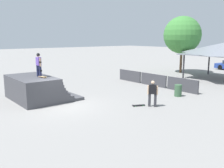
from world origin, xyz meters
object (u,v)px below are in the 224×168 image
object	(u,v)px
skateboard_on_deck	(43,77)
bystander_walking	(153,92)
tree_beside_pavilion	(182,35)
skater_on_deck	(39,63)
trash_bin	(178,91)
skateboard_on_ground	(138,105)

from	to	relation	value
skateboard_on_deck	bystander_walking	bearing A→B (deg)	30.24
bystander_walking	tree_beside_pavilion	size ratio (longest dim) A/B	0.24
skater_on_deck	skateboard_on_deck	xyz separation A→B (m)	(0.51, 0.02, -0.85)
skater_on_deck	trash_bin	xyz separation A→B (m)	(5.21, 8.22, -2.10)
bystander_walking	trash_bin	world-z (taller)	bystander_walking
skateboard_on_ground	trash_bin	xyz separation A→B (m)	(-0.06, 4.11, 0.37)
skateboard_on_deck	bystander_walking	distance (m)	7.19
skateboard_on_ground	skater_on_deck	bearing A→B (deg)	-28.66
skater_on_deck	tree_beside_pavilion	world-z (taller)	tree_beside_pavilion
skateboard_on_ground	trash_bin	size ratio (longest dim) A/B	0.99
skateboard_on_deck	skater_on_deck	bearing A→B (deg)	170.94
tree_beside_pavilion	trash_bin	distance (m)	13.36
skater_on_deck	skateboard_on_deck	size ratio (longest dim) A/B	2.03
bystander_walking	skateboard_on_deck	bearing A→B (deg)	3.52
skater_on_deck	trash_bin	distance (m)	9.95
trash_bin	tree_beside_pavilion	bearing A→B (deg)	125.23
bystander_walking	tree_beside_pavilion	bearing A→B (deg)	-97.57
skater_on_deck	bystander_walking	size ratio (longest dim) A/B	0.97
skateboard_on_deck	tree_beside_pavilion	distance (m)	19.00
skater_on_deck	tree_beside_pavilion	distance (m)	18.84
skater_on_deck	skateboard_on_deck	distance (m)	0.99
skater_on_deck	trash_bin	bearing A→B (deg)	55.20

